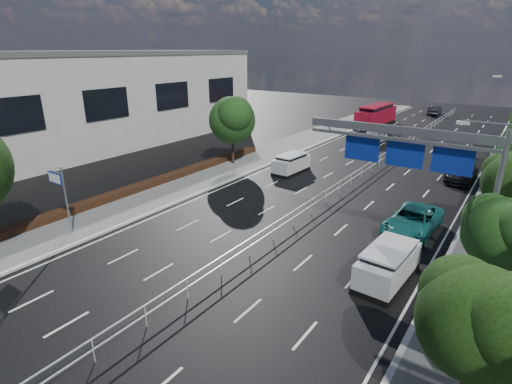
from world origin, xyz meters
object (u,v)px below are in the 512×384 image
Objects in this scene: silver_minivan at (388,265)px; parked_car_dark at (462,172)px; overhead_gantry at (419,151)px; red_bus at (376,115)px; parked_car_teal at (412,221)px; toilet_sign at (60,187)px; near_car_dark at (435,110)px; white_minivan at (291,164)px; near_car_silver at (375,136)px.

parked_car_dark is at bearing 92.52° from silver_minivan.
overhead_gantry reaches higher than red_bus.
parked_car_teal is at bearing 97.49° from silver_minivan.
toilet_sign reaches higher than parked_car_teal.
near_car_dark is 0.91× the size of parked_car_dark.
toilet_sign is 19.60m from white_minivan.
silver_minivan is at bearing -87.00° from overhead_gantry.
near_car_silver is at bearing 85.67° from white_minivan.
toilet_sign is at bearing -101.77° from white_minivan.
near_car_silver is at bearing 138.18° from parked_car_dark.
toilet_sign is 0.78× the size of parked_car_teal.
red_bus is 2.19× the size of near_car_dark.
silver_minivan reaches higher than parked_car_dark.
toilet_sign is 0.42× the size of overhead_gantry.
white_minivan is (-12.67, 8.78, -4.75)m from overhead_gantry.
red_bus reaches higher than near_car_dark.
near_car_silver is at bearing 112.76° from overhead_gantry.
parked_car_teal is at bearing 97.91° from near_car_dark.
near_car_dark reaches higher than parked_car_teal.
overhead_gantry is 2.50× the size of white_minivan.
toilet_sign is 1.06× the size of white_minivan.
overhead_gantry is at bearing 96.31° from silver_minivan.
near_car_dark is at bearing 103.26° from parked_car_teal.
red_bus reaches higher than silver_minivan.
overhead_gantry reaches higher than white_minivan.
overhead_gantry is 0.99× the size of red_bus.
parked_car_dark is at bearing 54.26° from toilet_sign.
silver_minivan is (12.89, -13.05, 0.04)m from white_minivan.
overhead_gantry is 2.10× the size of near_car_silver.
near_car_silver reaches higher than near_car_dark.
toilet_sign is 0.97× the size of silver_minivan.
near_car_dark is (3.25, 43.14, -0.07)m from white_minivan.
white_minivan reaches higher than parked_car_dark.
toilet_sign is at bearing -158.81° from silver_minivan.
toilet_sign is 35.91m from near_car_silver.
near_car_silver is 26.86m from near_car_dark.
overhead_gantry reaches higher than toilet_sign.
near_car_dark is at bearing 82.39° from toilet_sign.
overhead_gantry is 1.84× the size of parked_car_teal.
toilet_sign reaches higher than parked_car_dark.
white_minivan is 43.26m from near_car_dark.
overhead_gantry reaches higher than silver_minivan.
red_bus is at bearing 96.48° from white_minivan.
toilet_sign is 0.89× the size of near_car_silver.
red_bus is at bearing 85.72° from toilet_sign.
near_car_silver is at bearing 116.91° from parked_car_teal.
toilet_sign is 0.83× the size of parked_car_dark.
overhead_gantry is 2.17× the size of near_car_dark.
parked_car_teal is (10.28, -22.99, -0.06)m from near_car_silver.
white_minivan is 0.79× the size of parked_car_dark.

